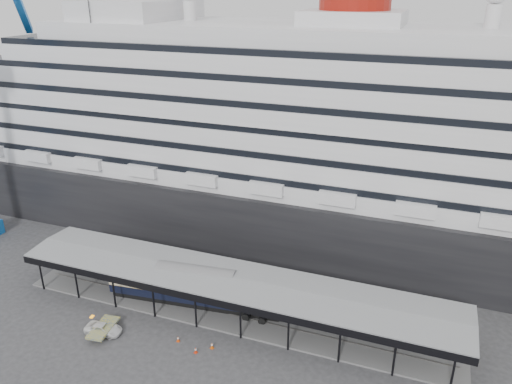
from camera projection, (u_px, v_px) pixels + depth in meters
ground at (215, 337)px, 58.61m from camera, size 200.00×200.00×0.00m
cruise_ship at (296, 120)px, 79.12m from camera, size 130.00×30.00×43.90m
platform_canopy at (231, 297)px, 62.02m from camera, size 56.00×9.18×5.30m
port_truck at (103, 329)px, 59.00m from camera, size 4.59×2.49×1.22m
pullman_carriage at (196, 286)px, 63.43m from camera, size 23.36×5.45×22.76m
traffic_cone_left at (178, 339)px, 57.74m from camera, size 0.39×0.39×0.71m
traffic_cone_mid at (196, 350)px, 55.95m from camera, size 0.47×0.47×0.74m
traffic_cone_right at (212, 345)px, 56.65m from camera, size 0.53×0.53×0.79m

